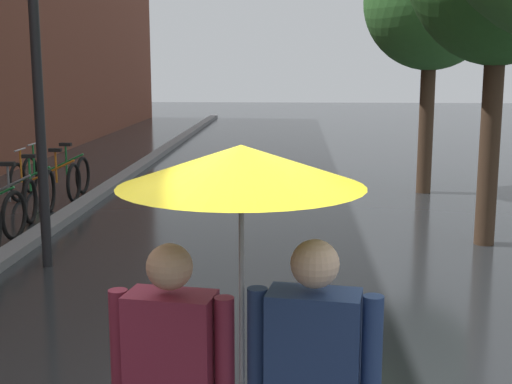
# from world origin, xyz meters

# --- Properties ---
(kerb_strip) EXTENTS (0.30, 36.00, 0.12)m
(kerb_strip) POSITION_xyz_m (-3.20, 10.00, 0.06)
(kerb_strip) COLOR slate
(kerb_strip) RESTS_ON ground
(street_tree_2) EXTENTS (2.46, 2.46, 4.79)m
(street_tree_2) POSITION_xyz_m (2.85, 9.96, 3.51)
(street_tree_2) COLOR #473323
(street_tree_2) RESTS_ON ground
(parked_bicycle_5) EXTENTS (1.16, 0.83, 0.96)m
(parked_bicycle_5) POSITION_xyz_m (-4.16, 7.81, 0.38)
(parked_bicycle_5) COLOR black
(parked_bicycle_5) RESTS_ON ground
(parked_bicycle_6) EXTENTS (1.09, 0.71, 0.96)m
(parked_bicycle_6) POSITION_xyz_m (-4.00, 8.66, 0.38)
(parked_bicycle_6) COLOR black
(parked_bicycle_6) RESTS_ON ground
(parked_bicycle_7) EXTENTS (1.10, 0.74, 0.96)m
(parked_bicycle_7) POSITION_xyz_m (-4.09, 9.51, 0.38)
(parked_bicycle_7) COLOR black
(parked_bicycle_7) RESTS_ON ground
(couple_under_umbrella) EXTENTS (1.23, 1.07, 2.11)m
(couple_under_umbrella) POSITION_xyz_m (0.17, -0.45, 1.37)
(couple_under_umbrella) COLOR black
(couple_under_umbrella) RESTS_ON ground
(street_lamp_post) EXTENTS (0.24, 0.24, 3.74)m
(street_lamp_post) POSITION_xyz_m (-2.60, 4.74, 2.22)
(street_lamp_post) COLOR black
(street_lamp_post) RESTS_ON ground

